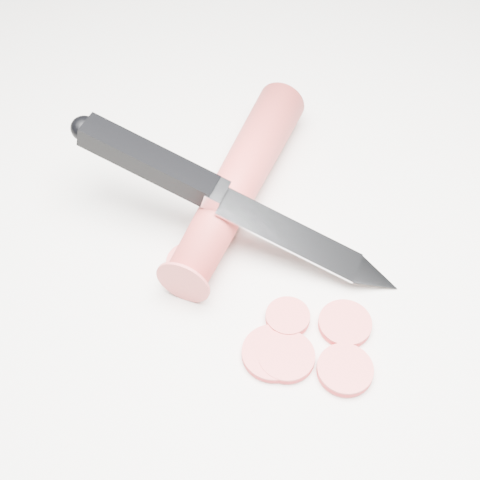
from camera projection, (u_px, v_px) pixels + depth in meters
name	position (u px, v px, depth m)	size (l,w,h in m)	color
ground	(261.00, 238.00, 0.48)	(2.40, 2.40, 0.00)	silver
carrot	(238.00, 182.00, 0.49)	(0.03, 0.03, 0.19)	red
carrot_slice_0	(345.00, 370.00, 0.41)	(0.03, 0.03, 0.01)	#D14846
carrot_slice_1	(286.00, 357.00, 0.42)	(0.04, 0.04, 0.01)	#D14846
carrot_slice_2	(191.00, 263.00, 0.46)	(0.03, 0.03, 0.01)	#D14846
carrot_slice_3	(273.00, 353.00, 0.42)	(0.04, 0.04, 0.01)	#D14846
carrot_slice_4	(345.00, 324.00, 0.43)	(0.03, 0.03, 0.01)	#D14846
carrot_slice_5	(288.00, 317.00, 0.43)	(0.03, 0.03, 0.01)	#D14846
kitchen_knife	(235.00, 200.00, 0.45)	(0.19, 0.19, 0.08)	silver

